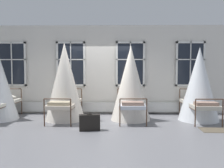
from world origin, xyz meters
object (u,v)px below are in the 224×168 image
cot_third (131,84)px  cot_fourth (199,85)px  cot_second (65,83)px  suitcase_dark (90,122)px

cot_third → cot_fourth: size_ratio=1.02×
cot_fourth → cot_third: bearing=90.1°
cot_second → cot_third: 2.16m
cot_second → suitcase_dark: bearing=-143.6°
cot_third → cot_fourth: (2.22, -0.03, -0.03)m
suitcase_dark → cot_third: bearing=38.4°
cot_second → cot_third: bearing=-87.4°
cot_third → suitcase_dark: size_ratio=4.15×
cot_second → cot_third: (2.16, 0.04, -0.04)m
cot_second → cot_fourth: bearing=-88.4°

